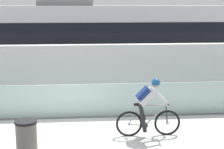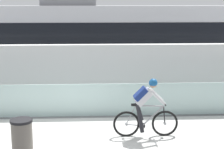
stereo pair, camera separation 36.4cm
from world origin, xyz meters
name	(u,v)px [view 2 (the right image)]	position (x,y,z in m)	size (l,w,h in m)	color
ground_plane	(69,138)	(0.00, 0.00, 0.00)	(200.00, 200.00, 0.00)	slate
bike_path_deck	(69,138)	(0.00, 0.00, 0.01)	(32.00, 3.20, 0.01)	silver
glass_parapet	(73,100)	(0.00, 1.85, 0.53)	(32.00, 0.05, 1.05)	silver
concrete_barrier_wall	(75,73)	(0.00, 3.65, 1.05)	(32.00, 0.36, 2.10)	white
tram_rail_near	(79,85)	(0.00, 6.13, 0.00)	(32.00, 0.08, 0.01)	#595654
tram_rail_far	(80,78)	(0.00, 7.57, 0.00)	(32.00, 0.08, 0.01)	#595654
tram	(113,41)	(1.56, 6.85, 1.89)	(11.06, 2.54, 3.81)	silver
cyclist_on_bike	(146,108)	(2.06, 0.00, 0.80)	(1.77, 0.58, 1.61)	black
trash_bin	(22,139)	(-0.99, -1.25, 0.48)	(0.51, 0.51, 0.96)	slate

